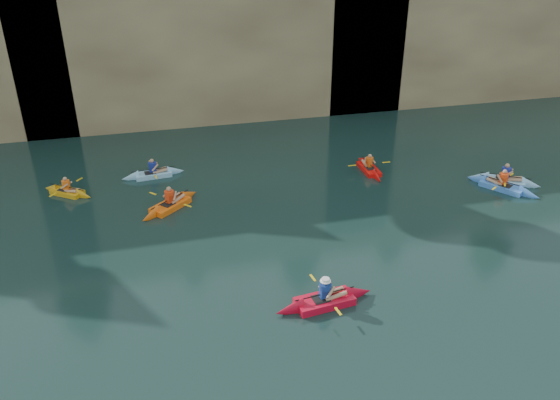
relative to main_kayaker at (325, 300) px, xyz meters
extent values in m
plane|color=black|center=(-2.13, -2.21, -0.18)|extent=(160.00, 160.00, 0.00)
cube|color=tan|center=(-2.13, 27.79, 5.82)|extent=(70.00, 16.00, 12.00)
cube|color=tan|center=(-0.13, 20.39, 5.52)|extent=(24.00, 2.40, 11.40)
cube|color=tan|center=(19.87, 20.39, 4.74)|extent=(26.00, 2.40, 9.84)
cube|color=black|center=(-6.13, 19.74, 1.42)|extent=(3.50, 1.00, 3.20)
cube|color=black|center=(7.87, 19.74, 2.07)|extent=(5.00, 1.00, 4.50)
cube|color=red|center=(0.00, 0.00, -0.02)|extent=(2.82, 1.16, 0.31)
cone|color=red|center=(1.28, 0.15, -0.02)|extent=(1.06, 0.93, 0.82)
cone|color=red|center=(-1.28, -0.15, -0.02)|extent=(1.06, 0.93, 0.82)
cube|color=black|center=(-0.15, -0.02, 0.11)|extent=(0.61, 0.57, 0.04)
cube|color=navy|center=(0.00, 0.00, 0.41)|extent=(0.38, 0.27, 0.52)
sphere|color=tan|center=(0.00, 0.00, 0.78)|extent=(0.22, 0.22, 0.22)
cylinder|color=black|center=(0.00, 0.00, 0.28)|extent=(2.17, 0.29, 0.04)
cube|color=yellow|center=(-0.11, 0.99, 0.28)|extent=(0.13, 0.43, 0.02)
cube|color=yellow|center=(0.11, -0.99, 0.28)|extent=(0.13, 0.43, 0.02)
cylinder|color=white|center=(0.00, 0.00, 0.82)|extent=(0.37, 0.37, 0.10)
cube|color=#FF6210|center=(-4.53, 8.47, -0.03)|extent=(2.55, 2.40, 0.29)
cone|color=#FF6210|center=(-3.59, 9.30, -0.03)|extent=(1.23, 1.22, 0.80)
cone|color=#FF6210|center=(-5.47, 7.63, -0.03)|extent=(1.23, 1.22, 0.80)
cube|color=black|center=(-4.64, 8.37, 0.09)|extent=(0.74, 0.74, 0.04)
cube|color=red|center=(-4.53, 8.47, 0.40)|extent=(0.43, 0.42, 0.53)
sphere|color=tan|center=(-4.53, 8.47, 0.78)|extent=(0.22, 0.22, 0.22)
cylinder|color=black|center=(-4.53, 8.47, 0.26)|extent=(1.79, 1.59, 0.04)
cube|color=yellow|center=(-5.25, 9.27, 0.26)|extent=(0.34, 0.37, 0.02)
cube|color=yellow|center=(-3.81, 7.66, 0.26)|extent=(0.34, 0.37, 0.02)
cube|color=#97D3FD|center=(11.76, 6.93, -0.03)|extent=(2.61, 2.21, 0.30)
cone|color=#97D3FD|center=(12.76, 6.21, -0.03)|extent=(1.22, 1.20, 0.81)
cone|color=#97D3FD|center=(10.76, 7.65, -0.03)|extent=(1.22, 1.20, 0.81)
cube|color=black|center=(11.64, 7.02, 0.09)|extent=(0.74, 0.73, 0.04)
cube|color=#1B2999|center=(11.76, 6.93, 0.40)|extent=(0.44, 0.41, 0.54)
sphere|color=tan|center=(11.76, 6.93, 0.79)|extent=(0.23, 0.23, 0.23)
cylinder|color=black|center=(11.76, 6.93, 0.26)|extent=(1.96, 1.43, 0.04)
cube|color=yellow|center=(12.40, 7.82, 0.26)|extent=(0.31, 0.39, 0.02)
cube|color=yellow|center=(11.12, 6.04, 0.26)|extent=(0.31, 0.39, 0.02)
cube|color=red|center=(5.85, 10.07, -0.05)|extent=(0.80, 2.48, 0.26)
cone|color=red|center=(5.88, 11.23, -0.05)|extent=(0.73, 0.89, 0.71)
cone|color=red|center=(5.83, 8.91, -0.05)|extent=(0.73, 0.89, 0.71)
cube|color=black|center=(5.85, 9.92, 0.05)|extent=(0.46, 0.56, 0.04)
cube|color=#EB5B13|center=(5.85, 10.07, 0.33)|extent=(0.22, 0.33, 0.47)
sphere|color=tan|center=(5.85, 10.07, 0.67)|extent=(0.20, 0.20, 0.20)
cylinder|color=black|center=(5.85, 10.07, 0.22)|extent=(0.08, 2.10, 0.04)
cube|color=yellow|center=(4.90, 10.09, 0.22)|extent=(0.42, 0.09, 0.02)
cube|color=yellow|center=(6.80, 10.05, 0.22)|extent=(0.42, 0.09, 0.02)
cube|color=orange|center=(-9.20, 11.11, -0.05)|extent=(2.13, 1.84, 0.25)
cone|color=orange|center=(-8.39, 10.52, -0.05)|extent=(1.01, 1.00, 0.68)
cone|color=orange|center=(-10.00, 11.71, -0.05)|extent=(1.01, 1.00, 0.68)
cube|color=black|center=(-9.32, 11.20, 0.04)|extent=(0.70, 0.67, 0.04)
cube|color=orange|center=(-9.20, 11.11, 0.31)|extent=(0.37, 0.35, 0.46)
sphere|color=tan|center=(-9.20, 11.11, 0.64)|extent=(0.19, 0.19, 0.19)
cylinder|color=black|center=(-9.20, 11.11, 0.21)|extent=(1.65, 1.23, 0.04)
cube|color=yellow|center=(-8.66, 11.85, 0.21)|extent=(0.31, 0.39, 0.02)
cube|color=yellow|center=(-9.74, 10.38, 0.21)|extent=(0.31, 0.39, 0.02)
cube|color=#8FCAF0|center=(-5.11, 12.16, -0.04)|extent=(2.53, 1.02, 0.27)
cone|color=#8FCAF0|center=(-3.96, 12.28, -0.04)|extent=(0.94, 0.82, 0.73)
cone|color=#8FCAF0|center=(-6.26, 12.04, -0.04)|extent=(0.94, 0.82, 0.73)
cube|color=black|center=(-5.26, 12.15, 0.06)|extent=(0.60, 0.51, 0.04)
cube|color=navy|center=(-5.11, 12.16, 0.35)|extent=(0.35, 0.25, 0.49)
sphere|color=tan|center=(-5.11, 12.16, 0.70)|extent=(0.21, 0.21, 0.21)
cylinder|color=black|center=(-5.11, 12.16, 0.23)|extent=(2.16, 0.26, 0.04)
cube|color=yellow|center=(-5.22, 13.14, 0.23)|extent=(0.12, 0.43, 0.02)
cube|color=yellow|center=(-5.01, 11.18, 0.23)|extent=(0.12, 0.43, 0.02)
cube|color=#4383E6|center=(11.28, 6.40, -0.03)|extent=(2.21, 2.77, 0.28)
cone|color=#4383E6|center=(10.55, 7.50, -0.03)|extent=(1.19, 1.25, 0.78)
cone|color=#4383E6|center=(12.00, 5.31, -0.03)|extent=(1.19, 1.25, 0.78)
cube|color=black|center=(11.36, 6.28, 0.08)|extent=(0.71, 0.73, 0.04)
cube|color=#FF4415|center=(11.28, 6.40, 0.38)|extent=(0.39, 0.42, 0.52)
sphere|color=tan|center=(11.28, 6.40, 0.75)|extent=(0.22, 0.22, 0.22)
cylinder|color=black|center=(11.28, 6.40, 0.25)|extent=(1.30, 1.94, 0.04)
cube|color=yellow|center=(10.40, 5.83, 0.25)|extent=(0.39, 0.30, 0.02)
cube|color=yellow|center=(12.15, 6.98, 0.25)|extent=(0.39, 0.30, 0.02)
camera|label=1|loc=(-5.20, -14.07, 11.44)|focal=35.00mm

